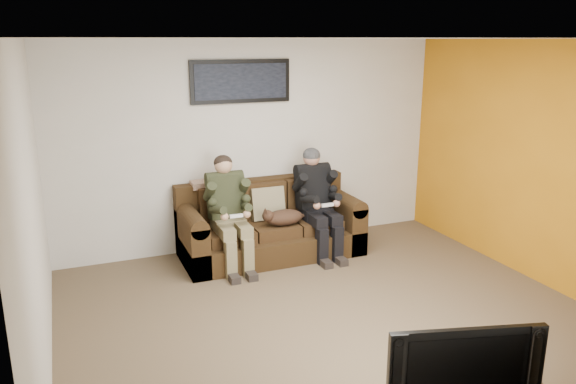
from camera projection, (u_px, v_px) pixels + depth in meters
name	position (u px, v px, depth m)	size (l,w,h in m)	color
floor	(332.00, 318.00, 5.40)	(5.00, 5.00, 0.00)	brown
ceiling	(338.00, 38.00, 4.72)	(5.00, 5.00, 0.00)	silver
wall_back	(254.00, 145.00, 7.07)	(5.00, 5.00, 0.00)	beige
wall_front	(522.00, 285.00, 3.05)	(5.00, 5.00, 0.00)	beige
wall_left	(33.00, 220.00, 4.15)	(4.50, 4.50, 0.00)	beige
wall_right	(545.00, 165.00, 5.97)	(4.50, 4.50, 0.00)	beige
accent_wall_right	(544.00, 165.00, 5.97)	(4.50, 4.50, 0.00)	#C47813
sofa	(269.00, 227.00, 6.96)	(2.19, 0.94, 0.89)	#32200F
throw_pillow	(268.00, 203.00, 6.92)	(0.42, 0.12, 0.40)	#887A59
throw_blanket	(210.00, 184.00, 6.82)	(0.45, 0.22, 0.08)	#C5A891
person_left	(228.00, 206.00, 6.49)	(0.51, 0.87, 1.29)	olive
person_right	(317.00, 196.00, 6.90)	(0.51, 0.86, 1.30)	black
cat	(283.00, 217.00, 6.70)	(0.66, 0.26, 0.24)	#472B1B
framed_poster	(241.00, 81.00, 6.77)	(1.25, 0.05, 0.52)	black
television	(459.00, 362.00, 3.44)	(0.96, 0.13, 0.55)	black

